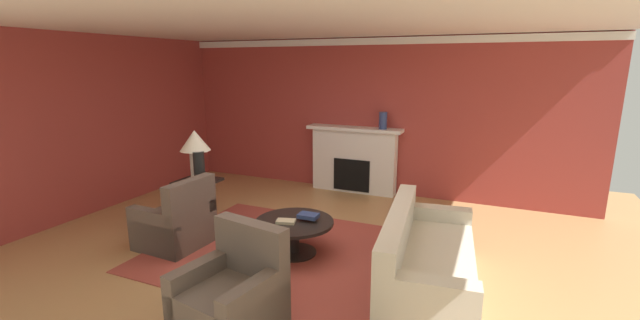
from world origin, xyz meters
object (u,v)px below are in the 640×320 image
(armchair_near_window, at_px, (176,224))
(coffee_table, at_px, (294,229))
(armchair_facing_fireplace, at_px, (232,298))
(side_table, at_px, (199,199))
(vase_on_side_table, at_px, (199,168))
(vase_mantel_right, at_px, (383,121))
(table_lamp, at_px, (195,145))
(sofa, at_px, (425,263))
(fireplace, at_px, (354,161))

(armchair_near_window, relative_size, coffee_table, 0.95)
(armchair_near_window, height_order, armchair_facing_fireplace, same)
(coffee_table, distance_m, side_table, 1.81)
(vase_on_side_table, bearing_deg, vase_mantel_right, 52.74)
(armchair_facing_fireplace, distance_m, table_lamp, 2.89)
(coffee_table, distance_m, vase_mantel_right, 3.03)
(sofa, height_order, coffee_table, sofa)
(table_lamp, bearing_deg, fireplace, 58.03)
(vase_mantel_right, bearing_deg, fireplace, 174.84)
(armchair_near_window, height_order, coffee_table, armchair_near_window)
(fireplace, xyz_separation_m, coffee_table, (0.19, -2.87, -0.25))
(coffee_table, bearing_deg, side_table, 169.61)
(table_lamp, relative_size, vase_on_side_table, 1.60)
(sofa, bearing_deg, armchair_near_window, -176.06)
(armchair_near_window, bearing_deg, coffee_table, 14.77)
(armchair_facing_fireplace, bearing_deg, fireplace, 94.71)
(fireplace, distance_m, armchair_facing_fireplace, 4.49)
(vase_on_side_table, bearing_deg, side_table, 141.34)
(sofa, distance_m, coffee_table, 1.68)
(armchair_facing_fireplace, xyz_separation_m, vase_on_side_table, (-1.80, 1.80, 0.63))
(armchair_near_window, distance_m, side_table, 0.77)
(table_lamp, height_order, vase_mantel_right, vase_mantel_right)
(coffee_table, bearing_deg, table_lamp, 169.61)
(armchair_facing_fireplace, height_order, coffee_table, armchair_facing_fireplace)
(table_lamp, xyz_separation_m, vase_mantel_right, (2.14, 2.49, 0.17))
(coffee_table, height_order, vase_mantel_right, vase_mantel_right)
(fireplace, distance_m, table_lamp, 3.06)
(fireplace, relative_size, vase_on_side_table, 3.85)
(armchair_near_window, bearing_deg, side_table, 107.01)
(sofa, height_order, vase_on_side_table, vase_on_side_table)
(fireplace, relative_size, coffee_table, 1.80)
(coffee_table, xyz_separation_m, vase_on_side_table, (-1.63, 0.21, 0.60))
(side_table, relative_size, table_lamp, 0.93)
(fireplace, bearing_deg, coffee_table, -86.20)
(vase_on_side_table, bearing_deg, sofa, -6.79)
(fireplace, relative_size, vase_mantel_right, 5.87)
(sofa, xyz_separation_m, table_lamp, (-3.45, 0.51, 0.93))
(fireplace, distance_m, side_table, 3.00)
(side_table, height_order, table_lamp, table_lamp)
(coffee_table, bearing_deg, vase_on_side_table, 172.79)
(sofa, relative_size, coffee_table, 2.19)
(side_table, distance_m, vase_on_side_table, 0.57)
(vase_on_side_table, bearing_deg, table_lamp, 141.34)
(vase_on_side_table, bearing_deg, coffee_table, -7.21)
(sofa, height_order, armchair_near_window, armchair_near_window)
(armchair_near_window, relative_size, armchair_facing_fireplace, 1.00)
(armchair_facing_fireplace, distance_m, coffee_table, 1.61)
(fireplace, bearing_deg, table_lamp, -121.97)
(vase_on_side_table, bearing_deg, armchair_facing_fireplace, -45.03)
(fireplace, bearing_deg, side_table, -121.97)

